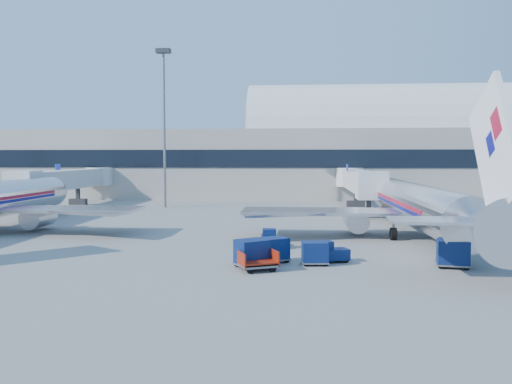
# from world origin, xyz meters

# --- Properties ---
(ground) EXTENTS (260.00, 260.00, 0.00)m
(ground) POSITION_xyz_m (0.00, 0.00, 0.00)
(ground) COLOR gray
(ground) RESTS_ON ground
(terminal) EXTENTS (170.00, 28.15, 21.00)m
(terminal) POSITION_xyz_m (-13.60, 55.96, 7.52)
(terminal) COLOR #B2AA9E
(terminal) RESTS_ON ground
(airliner_main) EXTENTS (32.00, 37.26, 12.07)m
(airliner_main) POSITION_xyz_m (10.00, 4.51, 2.93)
(airliner_main) COLOR silver
(airliner_main) RESTS_ON ground
(jetbridge_near) EXTENTS (4.40, 27.50, 6.25)m
(jetbridge_near) POSITION_xyz_m (7.60, 30.81, 3.93)
(jetbridge_near) COLOR silver
(jetbridge_near) RESTS_ON ground
(jetbridge_mid) EXTENTS (4.40, 27.50, 6.25)m
(jetbridge_mid) POSITION_xyz_m (-34.40, 30.81, 3.93)
(jetbridge_mid) COLOR silver
(jetbridge_mid) RESTS_ON ground
(mast_west) EXTENTS (2.00, 1.20, 22.60)m
(mast_west) POSITION_xyz_m (-20.00, 30.00, 14.79)
(mast_west) COLOR slate
(mast_west) RESTS_ON ground
(tug_lead) EXTENTS (2.56, 1.86, 1.50)m
(tug_lead) POSITION_xyz_m (1.27, -6.23, 0.69)
(tug_lead) COLOR #0A1C4E
(tug_lead) RESTS_ON ground
(tug_right) EXTENTS (2.29, 2.08, 1.36)m
(tug_right) POSITION_xyz_m (13.88, -4.86, 0.62)
(tug_right) COLOR #0A1C4E
(tug_right) RESTS_ON ground
(tug_left) EXTENTS (1.43, 2.53, 1.59)m
(tug_left) POSITION_xyz_m (-3.27, -1.10, 0.72)
(tug_left) COLOR #0A1C4E
(tug_left) RESTS_ON ground
(cart_train_a) EXTENTS (1.90, 1.52, 1.57)m
(cart_train_a) POSITION_xyz_m (0.15, -7.19, 0.84)
(cart_train_a) COLOR #0A1C4E
(cart_train_a) RESTS_ON ground
(cart_train_b) EXTENTS (2.42, 2.27, 1.71)m
(cart_train_b) POSITION_xyz_m (-2.65, -6.54, 0.91)
(cart_train_b) COLOR #0A1C4E
(cart_train_b) RESTS_ON ground
(cart_train_c) EXTENTS (2.61, 2.49, 1.83)m
(cart_train_c) POSITION_xyz_m (-4.02, -8.24, 0.98)
(cart_train_c) COLOR #0A1C4E
(cart_train_c) RESTS_ON ground
(cart_solo_near) EXTENTS (2.31, 1.91, 1.82)m
(cart_solo_near) POSITION_xyz_m (9.17, -7.33, 0.97)
(cart_solo_near) COLOR #0A1C4E
(cart_solo_near) RESTS_ON ground
(cart_open_red) EXTENTS (2.82, 2.46, 0.63)m
(cart_open_red) POSITION_xyz_m (-3.49, -9.26, 0.45)
(cart_open_red) COLOR slate
(cart_open_red) RESTS_ON ground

